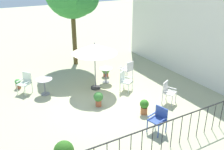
% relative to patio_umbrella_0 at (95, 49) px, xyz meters
% --- Properties ---
extents(ground_plane, '(60.00, 60.00, 0.00)m').
position_rel_patio_umbrella_0_xyz_m(ground_plane, '(1.22, -0.37, -1.90)').
color(ground_plane, '#A7A782').
extents(villa_facade, '(10.15, 0.30, 5.29)m').
position_rel_patio_umbrella_0_xyz_m(villa_facade, '(1.22, 4.67, 0.75)').
color(villa_facade, silver).
rests_on(villa_facade, ground).
extents(terrace_railing, '(0.03, 5.92, 1.01)m').
position_rel_patio_umbrella_0_xyz_m(terrace_railing, '(4.85, -0.37, -1.21)').
color(terrace_railing, black).
rests_on(terrace_railing, ground).
extents(patio_umbrella_0, '(1.99, 1.99, 2.18)m').
position_rel_patio_umbrella_0_xyz_m(patio_umbrella_0, '(0.00, 0.00, 0.00)').
color(patio_umbrella_0, '#2D2D2D').
rests_on(patio_umbrella_0, ground).
extents(cafe_table_0, '(0.62, 0.62, 0.73)m').
position_rel_patio_umbrella_0_xyz_m(cafe_table_0, '(-0.37, 0.74, -1.40)').
color(cafe_table_0, white).
rests_on(cafe_table_0, ground).
extents(cafe_table_1, '(0.70, 0.70, 0.73)m').
position_rel_patio_umbrella_0_xyz_m(cafe_table_1, '(-0.56, -2.17, -1.39)').
color(cafe_table_1, silver).
rests_on(cafe_table_1, ground).
extents(patio_chair_0, '(0.65, 0.66, 0.90)m').
position_rel_patio_umbrella_0_xyz_m(patio_chair_0, '(0.77, 1.07, -1.38)').
color(patio_chair_0, white).
rests_on(patio_chair_0, ground).
extents(patio_chair_1, '(0.60, 0.58, 0.91)m').
position_rel_patio_umbrella_0_xyz_m(patio_chair_1, '(-0.25, 1.91, -1.37)').
color(patio_chair_1, white).
rests_on(patio_chair_1, ground).
extents(patio_chair_2, '(0.60, 0.58, 0.87)m').
position_rel_patio_umbrella_0_xyz_m(patio_chair_2, '(4.00, 0.38, -1.37)').
color(patio_chair_2, '#314B99').
rests_on(patio_chair_2, ground).
extents(patio_chair_3, '(0.60, 0.61, 0.91)m').
position_rel_patio_umbrella_0_xyz_m(patio_chair_3, '(2.63, 1.96, -1.36)').
color(patio_chair_3, white).
rests_on(patio_chair_3, ground).
extents(patio_chair_4, '(0.67, 0.67, 0.92)m').
position_rel_patio_umbrella_0_xyz_m(patio_chair_4, '(-1.16, -2.84, -1.37)').
color(patio_chair_4, white).
rests_on(patio_chair_4, ground).
extents(potted_plant_0, '(0.39, 0.39, 0.61)m').
position_rel_patio_umbrella_0_xyz_m(potted_plant_0, '(1.50, -0.61, -1.54)').
color(potted_plant_0, '#B95939').
rests_on(potted_plant_0, ground).
extents(potted_plant_1, '(0.25, 0.25, 0.46)m').
position_rel_patio_umbrella_0_xyz_m(potted_plant_1, '(-1.76, -3.08, -1.66)').
color(potted_plant_1, brown).
rests_on(potted_plant_1, ground).
extents(potted_plant_2, '(0.34, 0.34, 0.59)m').
position_rel_patio_umbrella_0_xyz_m(potted_plant_2, '(2.87, 0.62, -1.57)').
color(potted_plant_2, '#B66539').
rests_on(potted_plant_2, ground).
extents(potted_plant_4, '(0.39, 0.39, 0.53)m').
position_rel_patio_umbrella_0_xyz_m(potted_plant_4, '(-1.02, 1.08, -1.60)').
color(potted_plant_4, '#B0543A').
rests_on(potted_plant_4, ground).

